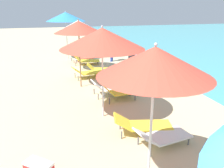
{
  "coord_description": "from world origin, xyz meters",
  "views": [
    {
      "loc": [
        -1.87,
        -0.11,
        3.23
      ],
      "look_at": [
        0.13,
        6.94,
        0.8
      ],
      "focal_mm": 37.5,
      "sensor_mm": 36.0,
      "label": 1
    }
  ],
  "objects": [
    {
      "name": "person_walking_mid",
      "position": [
        1.76,
        9.48,
        1.03
      ],
      "size": [
        0.39,
        0.42,
        1.69
      ],
      "rotation": [
        0.0,
        0.0,
        5.66
      ],
      "color": "#262628",
      "rests_on": "ground"
    },
    {
      "name": "lounger_fifth_shoreside",
      "position": [
        0.32,
        13.18,
        0.27
      ],
      "size": [
        1.55,
        0.9,
        0.63
      ],
      "rotation": [
        0.0,
        0.0,
        -0.19
      ],
      "color": "yellow",
      "rests_on": "ground"
    },
    {
      "name": "lounger_farthest_shoreside",
      "position": [
        0.54,
        16.37,
        0.28
      ],
      "size": [
        1.44,
        0.74,
        0.54
      ],
      "rotation": [
        0.0,
        0.0,
        0.03
      ],
      "color": "yellow",
      "rests_on": "ground"
    },
    {
      "name": "umbrella_third",
      "position": [
        -0.34,
        6.3,
        2.39
      ],
      "size": [
        2.42,
        2.42,
        2.74
      ],
      "color": "silver",
      "rests_on": "ground"
    },
    {
      "name": "lounger_third_inland",
      "position": [
        0.41,
        5.0,
        0.27
      ],
      "size": [
        1.63,
        0.93,
        0.51
      ],
      "rotation": [
        0.0,
        0.0,
        -0.23
      ],
      "color": "yellow",
      "rests_on": "ground"
    },
    {
      "name": "umbrella_farthest",
      "position": [
        -0.54,
        15.15,
        2.64
      ],
      "size": [
        2.44,
        2.44,
        2.98
      ],
      "color": "silver",
      "rests_on": "ground"
    },
    {
      "name": "umbrella_second",
      "position": [
        -0.18,
        3.29,
        2.38
      ],
      "size": [
        1.94,
        1.94,
        2.69
      ],
      "color": "silver",
      "rests_on": "ground"
    },
    {
      "name": "person_walking_near",
      "position": [
        1.99,
        13.59,
        0.96
      ],
      "size": [
        0.4,
        0.42,
        1.59
      ],
      "rotation": [
        0.0,
        0.0,
        5.61
      ],
      "color": "#334CB2",
      "rests_on": "ground"
    },
    {
      "name": "lounger_fifth_inland",
      "position": [
        0.6,
        11.01,
        0.28
      ],
      "size": [
        1.33,
        0.81,
        0.54
      ],
      "rotation": [
        0.0,
        0.0,
        -0.22
      ],
      "color": "yellow",
      "rests_on": "ground"
    },
    {
      "name": "lounger_farthest_inland",
      "position": [
        0.19,
        14.09,
        0.26
      ],
      "size": [
        1.43,
        0.87,
        0.6
      ],
      "rotation": [
        0.0,
        0.0,
        0.14
      ],
      "color": "#D8593F",
      "rests_on": "ground"
    },
    {
      "name": "lounger_second_shoreside",
      "position": [
        0.65,
        4.34,
        0.26
      ],
      "size": [
        1.47,
        0.84,
        0.5
      ],
      "rotation": [
        0.0,
        0.0,
        0.16
      ],
      "color": "white",
      "rests_on": "ground"
    },
    {
      "name": "lounger_third_shoreside",
      "position": [
        0.52,
        7.43,
        0.32
      ],
      "size": [
        1.27,
        0.72,
        0.6
      ],
      "rotation": [
        0.0,
        0.0,
        0.1
      ],
      "color": "yellow",
      "rests_on": "ground"
    },
    {
      "name": "umbrella_fifth",
      "position": [
        -0.2,
        12.04,
        2.31
      ],
      "size": [
        2.13,
        2.13,
        2.65
      ],
      "color": "#4C4C51",
      "rests_on": "ground"
    },
    {
      "name": "umbrella_fourth",
      "position": [
        -0.57,
        9.3,
        2.47
      ],
      "size": [
        1.93,
        1.93,
        2.77
      ],
      "color": "olive",
      "rests_on": "ground"
    },
    {
      "name": "lounger_fourth_inland",
      "position": [
        0.39,
        8.0,
        0.29
      ],
      "size": [
        1.55,
        0.77,
        0.61
      ],
      "rotation": [
        0.0,
        0.0,
        0.06
      ],
      "color": "white",
      "rests_on": "ground"
    },
    {
      "name": "lounger_fourth_shoreside",
      "position": [
        -0.06,
        10.47,
        0.3
      ],
      "size": [
        1.56,
        0.83,
        0.57
      ],
      "rotation": [
        0.0,
        0.0,
        0.15
      ],
      "color": "yellow",
      "rests_on": "ground"
    }
  ]
}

